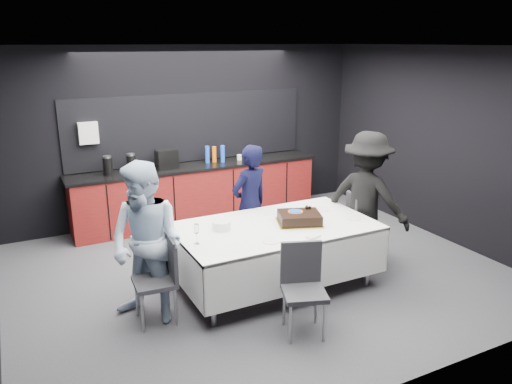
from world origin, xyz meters
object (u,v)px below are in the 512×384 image
Objects in this scene: chair_near at (303,282)px; person_left at (147,244)px; champagne_flute at (196,230)px; chair_right at (359,223)px; person_right at (366,199)px; chair_left at (162,273)px; person_center at (250,205)px; party_table at (275,236)px; cake_assembly at (299,218)px; plate_stack at (221,225)px.

person_left is at bearing 145.84° from chair_near.
champagne_flute is 2.42m from chair_right.
champagne_flute is 2.40m from person_right.
chair_left is 1.75m from person_center.
party_table is at bearing 77.43° from chair_near.
person_right is (2.39, 0.16, -0.05)m from champagne_flute.
champagne_flute is 0.24× the size of chair_right.
chair_left is at bearing 14.60° from person_center.
champagne_flute is at bearing -177.86° from cake_assembly.
party_table is 1.07m from champagne_flute.
party_table is 1.44m from chair_left.
plate_stack is at bearing 34.56° from champagne_flute.
champagne_flute is at bearing 133.48° from chair_near.
chair_right is 1.00× the size of chair_near.
person_center is at bearing 42.69° from plate_stack.
plate_stack is at bearing 25.47° from person_center.
plate_stack is 0.95m from person_left.
chair_left is 0.52× the size of person_right.
chair_right is (2.78, 0.29, 0.00)m from chair_left.
cake_assembly is 0.87m from person_center.
chair_left is 2.80m from chair_right.
chair_near reaches higher than party_table.
party_table is 0.36m from cake_assembly.
person_right reaches higher than champagne_flute.
person_left is (-2.90, -0.21, 0.32)m from chair_right.
person_center is (0.26, 1.74, 0.26)m from chair_near.
person_right is (1.09, 0.11, 0.04)m from cake_assembly.
chair_left is 0.58× the size of person_center.
person_right reaches higher than person_center.
party_table is at bearing -14.40° from plate_stack.
party_table is at bearing 6.64° from champagne_flute.
chair_left is at bearing -176.48° from champagne_flute.
person_center is 0.93× the size of person_left.
chair_near is (1.21, -0.82, 0.00)m from chair_left.
champagne_flute is at bearing -145.44° from plate_stack.
chair_near is 0.52× the size of person_right.
party_table is 2.51× the size of chair_right.
person_right is (2.80, 0.19, 0.35)m from chair_left.
plate_stack is at bearing 58.15° from person_right.
chair_left reaches higher than plate_stack.
person_right reaches higher than chair_left.
chair_right is 2.92m from person_left.
chair_left is 0.54× the size of person_left.
chair_near is (-0.22, -0.97, -0.11)m from party_table.
person_left is at bearing -166.38° from plate_stack.
plate_stack is 2.00m from chair_right.
person_left is (-0.92, -0.22, 0.03)m from plate_stack.
chair_right is (1.97, -0.01, -0.30)m from plate_stack.
chair_near is at bearing -34.18° from chair_left.
chair_right is at bearing 137.28° from person_center.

